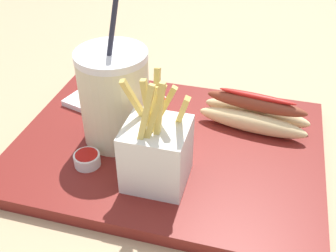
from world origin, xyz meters
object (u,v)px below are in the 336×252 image
at_px(hot_dog_1, 254,114).
at_px(napkin_stack, 111,97).
at_px(ketchup_cup_1, 158,103).
at_px(ketchup_cup_2, 87,159).
at_px(soda_cup, 115,97).
at_px(fries_basket, 157,152).

relative_size(hot_dog_1, napkin_stack, 1.45).
bearing_deg(ketchup_cup_1, napkin_stack, 175.44).
bearing_deg(ketchup_cup_2, ketchup_cup_1, 70.96).
distance_m(soda_cup, napkin_stack, 0.13).
relative_size(soda_cup, ketchup_cup_1, 6.76).
height_order(soda_cup, napkin_stack, soda_cup).
relative_size(soda_cup, ketchup_cup_2, 5.86).
bearing_deg(ketchup_cup_2, napkin_stack, 100.58).
xyz_separation_m(fries_basket, ketchup_cup_1, (-0.05, 0.16, -0.04)).
distance_m(ketchup_cup_2, napkin_stack, 0.17).
bearing_deg(hot_dog_1, ketchup_cup_2, -144.28).
bearing_deg(napkin_stack, ketchup_cup_1, -4.56).
xyz_separation_m(hot_dog_1, ketchup_cup_1, (-0.16, 0.01, -0.01)).
distance_m(fries_basket, ketchup_cup_1, 0.17).
height_order(soda_cup, ketchup_cup_1, soda_cup).
xyz_separation_m(soda_cup, ketchup_cup_1, (0.04, 0.09, -0.06)).
distance_m(soda_cup, fries_basket, 0.12).
height_order(soda_cup, ketchup_cup_2, soda_cup).
bearing_deg(soda_cup, napkin_stack, 117.23).
bearing_deg(ketchup_cup_1, ketchup_cup_2, -109.04).
bearing_deg(ketchup_cup_1, fries_basket, -74.04).
distance_m(soda_cup, hot_dog_1, 0.22).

